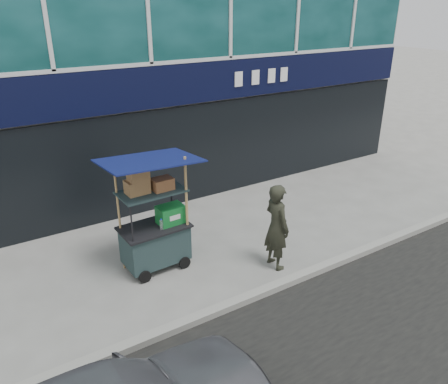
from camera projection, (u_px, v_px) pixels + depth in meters
ground at (254, 290)px, 7.62m from camera, size 80.00×80.00×0.00m
curb at (261, 293)px, 7.44m from camera, size 80.00×0.18×0.12m
vendor_cart at (155, 230)px, 7.99m from camera, size 1.69×1.22×2.22m
vendor_man at (277, 227)px, 7.99m from camera, size 0.42×0.62×1.66m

